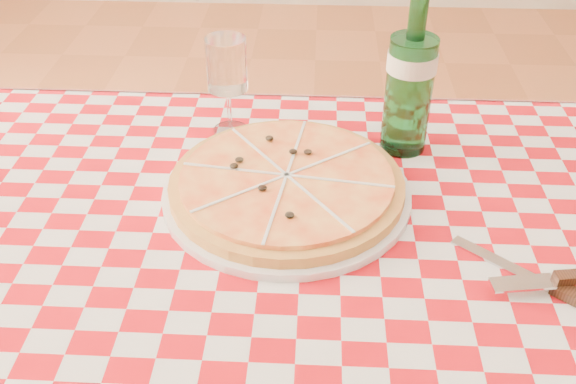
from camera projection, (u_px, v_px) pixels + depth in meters
The scene contains 6 objects.
dining_table at pixel (300, 307), 0.91m from camera, with size 1.20×0.80×0.75m.
tablecloth at pixel (301, 257), 0.86m from camera, with size 1.30×0.90×0.01m, color #B30B13.
pizza_plate at pixel (287, 183), 0.95m from camera, with size 0.37×0.37×0.05m, color #CD8944, non-canonical shape.
water_bottle at pixel (411, 70), 0.99m from camera, with size 0.08×0.08×0.28m, color #175E24, non-canonical shape.
wine_glass at pixel (228, 87), 1.06m from camera, with size 0.07×0.07×0.17m, color white, non-canonical shape.
cutlery at pixel (554, 282), 0.80m from camera, with size 0.26×0.21×0.03m, color silver, non-canonical shape.
Camera 1 is at (0.02, -0.64, 1.33)m, focal length 40.00 mm.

